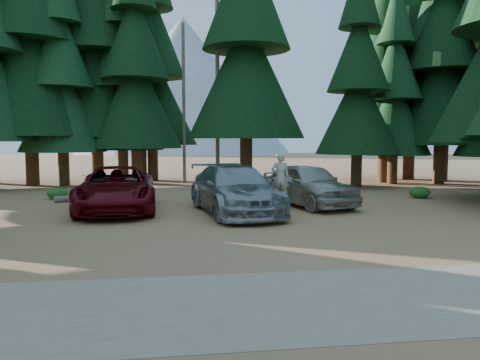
{
  "coord_description": "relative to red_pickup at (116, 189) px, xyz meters",
  "views": [
    {
      "loc": [
        -1.75,
        -14.0,
        2.74
      ],
      "look_at": [
        0.61,
        3.12,
        1.25
      ],
      "focal_mm": 35.0,
      "sensor_mm": 36.0,
      "label": 1
    }
  ],
  "objects": [
    {
      "name": "log_mid",
      "position": [
        9.06,
        6.16,
        -0.74
      ],
      "size": [
        2.56,
        1.86,
        0.24
      ],
      "primitive_type": "cylinder",
      "rotation": [
        0.0,
        1.57,
        -0.6
      ],
      "color": "gray",
      "rests_on": "ground"
    },
    {
      "name": "shrub_far_left",
      "position": [
        -3.16,
        4.09,
        -0.6
      ],
      "size": [
        0.94,
        0.94,
        0.52
      ],
      "primitive_type": "ellipsoid",
      "color": "#255F1C",
      "rests_on": "ground"
    },
    {
      "name": "shrub_center_left",
      "position": [
        4.35,
        4.81,
        -0.56
      ],
      "size": [
        1.07,
        1.07,
        0.59
      ],
      "primitive_type": "ellipsoid",
      "color": "#255F1C",
      "rests_on": "ground"
    },
    {
      "name": "mountain_peak",
      "position": [
        1.44,
        83.89,
        11.85
      ],
      "size": [
        48.0,
        50.0,
        28.0
      ],
      "color": "#97999F",
      "rests_on": "ground"
    },
    {
      "name": "gravel_strip",
      "position": [
        4.02,
        -10.84,
        -0.85
      ],
      "size": [
        26.0,
        3.5,
        0.01
      ],
      "primitive_type": "cube",
      "color": "gray",
      "rests_on": "ground"
    },
    {
      "name": "shrub_left",
      "position": [
        0.13,
        5.38,
        -0.62
      ],
      "size": [
        0.85,
        0.85,
        0.47
      ],
      "primitive_type": "ellipsoid",
      "color": "#255F1C",
      "rests_on": "ground"
    },
    {
      "name": "forest_belt_north",
      "position": [
        4.02,
        10.66,
        -0.86
      ],
      "size": [
        36.0,
        7.0,
        22.0
      ],
      "primitive_type": null,
      "color": "black",
      "rests_on": "ground"
    },
    {
      "name": "frisbee_player",
      "position": [
        6.19,
        -1.09,
        0.47
      ],
      "size": [
        0.76,
        0.59,
        1.87
      ],
      "rotation": [
        0.0,
        0.0,
        2.92
      ],
      "color": "beige",
      "rests_on": "ground"
    },
    {
      "name": "shrub_edge_east",
      "position": [
        13.68,
        2.22,
        -0.59
      ],
      "size": [
        0.98,
        0.98,
        0.54
      ],
      "primitive_type": "ellipsoid",
      "color": "#255F1C",
      "rests_on": "ground"
    },
    {
      "name": "log_left",
      "position": [
        -1.26,
        3.74,
        -0.72
      ],
      "size": [
        3.6,
        2.23,
        0.28
      ],
      "primitive_type": "cylinder",
      "rotation": [
        0.0,
        1.57,
        0.52
      ],
      "color": "gray",
      "rests_on": "ground"
    },
    {
      "name": "silver_minivan_center",
      "position": [
        4.45,
        -1.12,
        0.04
      ],
      "size": [
        3.42,
        6.47,
        1.79
      ],
      "primitive_type": "imported",
      "rotation": [
        0.0,
        0.0,
        0.15
      ],
      "color": "#9DA0A4",
      "rests_on": "ground"
    },
    {
      "name": "snag_back",
      "position": [
        2.82,
        11.66,
        4.14
      ],
      "size": [
        0.2,
        0.2,
        10.0
      ],
      "primitive_type": "cylinder",
      "color": "gray",
      "rests_on": "ground"
    },
    {
      "name": "ground",
      "position": [
        4.02,
        -4.34,
        -0.86
      ],
      "size": [
        160.0,
        160.0,
        0.0
      ],
      "primitive_type": "plane",
      "color": "#A67846",
      "rests_on": "ground"
    },
    {
      "name": "red_pickup",
      "position": [
        0.0,
        0.0,
        0.0
      ],
      "size": [
        3.25,
        6.35,
        1.72
      ],
      "primitive_type": "imported",
      "rotation": [
        0.0,
        0.0,
        0.07
      ],
      "color": "#60080F",
      "rests_on": "ground"
    },
    {
      "name": "shrub_right",
      "position": [
        10.48,
        4.74,
        -0.62
      ],
      "size": [
        0.86,
        0.86,
        0.47
      ],
      "primitive_type": "ellipsoid",
      "color": "#255F1C",
      "rests_on": "ground"
    },
    {
      "name": "snag_front",
      "position": [
        4.82,
        10.16,
        5.14
      ],
      "size": [
        0.24,
        0.24,
        12.0
      ],
      "primitive_type": "cylinder",
      "color": "gray",
      "rests_on": "ground"
    },
    {
      "name": "log_right",
      "position": [
        5.79,
        4.09,
        -0.7
      ],
      "size": [
        4.82,
        1.81,
        0.32
      ],
      "primitive_type": "cylinder",
      "rotation": [
        0.0,
        1.57,
        -0.31
      ],
      "color": "gray",
      "rests_on": "ground"
    },
    {
      "name": "shrub_far_right",
      "position": [
        10.05,
        4.71,
        -0.54
      ],
      "size": [
        1.15,
        1.15,
        0.63
      ],
      "primitive_type": "ellipsoid",
      "color": "#255F1C",
      "rests_on": "ground"
    },
    {
      "name": "silver_minivan_right",
      "position": [
        7.69,
        0.41,
        0.03
      ],
      "size": [
        3.53,
        5.6,
        1.78
      ],
      "primitive_type": "imported",
      "rotation": [
        0.0,
        0.0,
        0.3
      ],
      "color": "#B0AA9C",
      "rests_on": "ground"
    },
    {
      "name": "shrub_center_right",
      "position": [
        6.52,
        2.95,
        -0.58
      ],
      "size": [
        1.02,
        1.02,
        0.56
      ],
      "primitive_type": "ellipsoid",
      "color": "#255F1C",
      "rests_on": "ground"
    }
  ]
}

